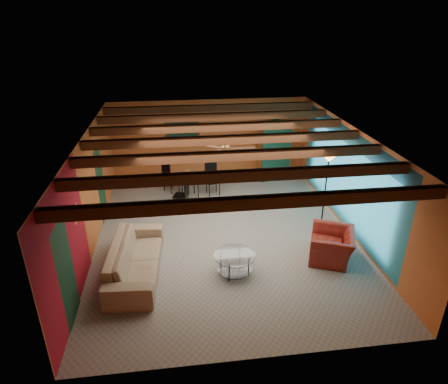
{
  "coord_description": "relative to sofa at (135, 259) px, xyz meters",
  "views": [
    {
      "loc": [
        -1.17,
        -8.65,
        5.3
      ],
      "look_at": [
        0.0,
        0.2,
        1.15
      ],
      "focal_mm": 31.32,
      "sensor_mm": 36.0,
      "label": 1
    }
  ],
  "objects": [
    {
      "name": "ceiling_fan",
      "position": [
        2.16,
        1.33,
        1.98
      ],
      "size": [
        1.5,
        1.5,
        0.44
      ],
      "primitive_type": null,
      "color": "#472614",
      "rests_on": "ceiling"
    },
    {
      "name": "coffee_table",
      "position": [
        2.16,
        -0.27,
        -0.14
      ],
      "size": [
        1.13,
        1.13,
        0.47
      ],
      "primitive_type": null,
      "rotation": [
        0.0,
        0.0,
        0.27
      ],
      "color": "silver",
      "rests_on": "ground"
    },
    {
      "name": "sofa",
      "position": [
        0.0,
        0.0,
        0.0
      ],
      "size": [
        1.17,
        2.64,
        0.75
      ],
      "primitive_type": "imported",
      "rotation": [
        0.0,
        0.0,
        1.51
      ],
      "color": "#92785E",
      "rests_on": "ground"
    },
    {
      "name": "potted_plant",
      "position": [
        4.36,
        5.03,
        1.71
      ],
      "size": [
        0.46,
        0.41,
        0.48
      ],
      "primitive_type": "imported",
      "rotation": [
        0.0,
        0.0,
        -0.07
      ],
      "color": "#26661E",
      "rests_on": "armoire"
    },
    {
      "name": "vase",
      "position": [
        1.34,
        3.72,
        0.74
      ],
      "size": [
        0.22,
        0.22,
        0.2
      ],
      "primitive_type": "imported",
      "rotation": [
        0.0,
        0.0,
        -0.15
      ],
      "color": "orange",
      "rests_on": "dining_table"
    },
    {
      "name": "armchair",
      "position": [
        4.49,
        -0.02,
        -0.02
      ],
      "size": [
        1.31,
        1.38,
        0.71
      ],
      "primitive_type": "imported",
      "rotation": [
        0.0,
        0.0,
        -1.96
      ],
      "color": "maroon",
      "rests_on": "ground"
    },
    {
      "name": "room",
      "position": [
        2.16,
        1.44,
        1.98
      ],
      "size": [
        6.52,
        8.01,
        2.71
      ],
      "color": "gray",
      "rests_on": "ground"
    },
    {
      "name": "armoire",
      "position": [
        4.36,
        5.03,
        0.55
      ],
      "size": [
        1.16,
        0.81,
        1.85
      ],
      "primitive_type": "cube",
      "rotation": [
        0.0,
        0.0,
        0.31
      ],
      "color": "brown",
      "rests_on": "ground"
    },
    {
      "name": "floor_lamp",
      "position": [
        4.81,
        1.48,
        0.66
      ],
      "size": [
        0.55,
        0.55,
        2.08
      ],
      "primitive_type": null,
      "rotation": [
        0.0,
        0.0,
        0.35
      ],
      "color": "black",
      "rests_on": "ground"
    },
    {
      "name": "painting",
      "position": [
        1.26,
        5.29,
        1.27
      ],
      "size": [
        1.05,
        0.03,
        0.65
      ],
      "primitive_type": "cube",
      "color": "black",
      "rests_on": "wall_back"
    },
    {
      "name": "dining_table",
      "position": [
        1.34,
        3.72,
        0.13
      ],
      "size": [
        2.31,
        2.31,
        1.02
      ],
      "primitive_type": null,
      "rotation": [
        0.0,
        0.0,
        0.2
      ],
      "color": "white",
      "rests_on": "ground"
    }
  ]
}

